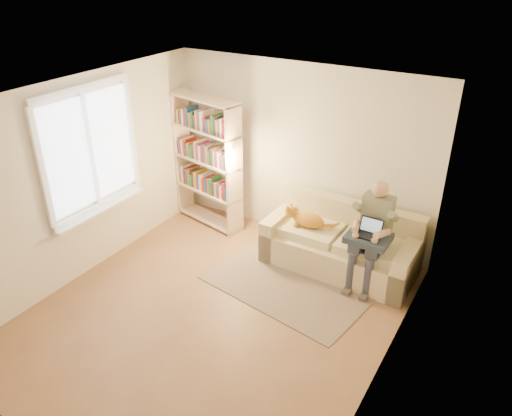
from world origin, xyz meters
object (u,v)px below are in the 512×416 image
Objects in this scene: person at (373,229)px; bookshelf at (207,156)px; laptop at (367,230)px; sofa at (341,246)px; cat at (305,219)px.

bookshelf reaches higher than person.
person is at bearing 76.47° from laptop.
laptop is 2.74m from bookshelf.
sofa is 7.14× the size of laptop.
bookshelf reaches higher than cat.
bookshelf reaches higher than laptop.
sofa is at bearing 147.63° from laptop.
bookshelf is (-2.27, 0.10, 0.81)m from sofa.
cat is 1.85m from bookshelf.
laptop is at bearing 4.01° from bookshelf.
bookshelf reaches higher than sofa.
bookshelf is (-1.78, 0.23, 0.47)m from cat.
sofa is 0.71m from laptop.
person reaches higher than laptop.
sofa reaches higher than cat.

